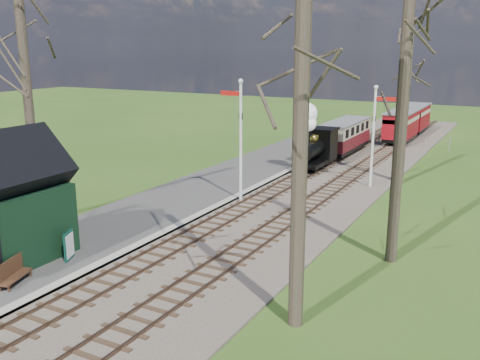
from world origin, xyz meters
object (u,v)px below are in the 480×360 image
(red_carriage_b, at_px, (414,118))
(semaphore_near, at_px, (239,132))
(semaphore_far, at_px, (375,129))
(bench, at_px, (12,272))
(red_carriage_a, at_px, (401,126))
(coach, at_px, (344,135))
(sign_board, at_px, (69,245))
(locomotive, at_px, (315,140))

(red_carriage_b, bearing_deg, semaphore_near, -97.18)
(semaphore_near, height_order, semaphore_far, semaphore_near)
(semaphore_far, distance_m, bench, 19.74)
(red_carriage_a, bearing_deg, coach, -111.36)
(sign_board, relative_size, bench, 0.72)
(locomotive, bearing_deg, coach, 89.89)
(semaphore_far, bearing_deg, bench, -110.63)
(coach, bearing_deg, bench, -95.34)
(semaphore_near, bearing_deg, bench, -98.07)
(red_carriage_a, relative_size, sign_board, 4.72)
(coach, height_order, red_carriage_b, red_carriage_b)
(coach, height_order, sign_board, coach)
(red_carriage_a, distance_m, red_carriage_b, 5.50)
(coach, bearing_deg, red_carriage_b, 77.92)
(red_carriage_a, bearing_deg, semaphore_near, -99.02)
(semaphore_near, bearing_deg, locomotive, 84.92)
(red_carriage_b, relative_size, sign_board, 4.72)
(red_carriage_b, xyz_separation_m, sign_board, (-5.01, -36.65, -0.74))
(semaphore_far, relative_size, sign_board, 5.40)
(semaphore_near, xyz_separation_m, coach, (0.77, 14.59, -2.17))
(locomotive, distance_m, coach, 6.08)
(locomotive, relative_size, sign_board, 4.04)
(coach, bearing_deg, locomotive, -90.11)
(locomotive, bearing_deg, red_carriage_b, 81.84)
(coach, bearing_deg, sign_board, -95.61)
(locomotive, relative_size, red_carriage_a, 0.86)
(semaphore_near, relative_size, locomotive, 1.46)
(red_carriage_a, relative_size, bench, 3.38)
(sign_board, bearing_deg, bench, -92.54)
(red_carriage_a, xyz_separation_m, bench, (-5.11, -33.53, -0.89))
(semaphore_far, distance_m, red_carriage_b, 20.90)
(semaphore_far, xyz_separation_m, locomotive, (-4.39, 2.53, -1.37))
(red_carriage_b, bearing_deg, locomotive, -98.16)
(red_carriage_a, height_order, sign_board, red_carriage_a)
(semaphore_near, xyz_separation_m, red_carriage_b, (3.37, 26.74, -2.15))
(semaphore_near, xyz_separation_m, bench, (-1.74, -12.29, -3.04))
(coach, relative_size, bench, 4.62)
(semaphore_far, bearing_deg, sign_board, -113.08)
(red_carriage_a, height_order, bench, red_carriage_a)
(bench, bearing_deg, red_carriage_a, 81.33)
(semaphore_far, distance_m, locomotive, 5.24)
(sign_board, bearing_deg, red_carriage_a, 80.87)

